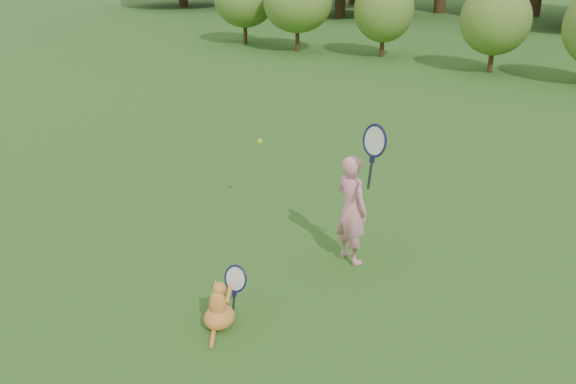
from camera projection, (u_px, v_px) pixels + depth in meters
The scene contains 5 objects.
ground at pixel (237, 263), 7.69m from camera, with size 100.00×100.00×0.00m, color #1E4D15.
shrub_row at pixel (537, 26), 17.17m from camera, with size 28.00×3.00×2.80m, color #4A6820, non-canonical shape.
child at pixel (352, 207), 7.50m from camera, with size 0.78×0.50×2.00m.
cat at pixel (219, 303), 6.37m from camera, with size 0.42×0.70×0.69m.
tennis_ball at pixel (260, 141), 8.59m from camera, with size 0.08×0.08×0.08m.
Camera 1 is at (4.33, -5.31, 3.66)m, focal length 40.00 mm.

